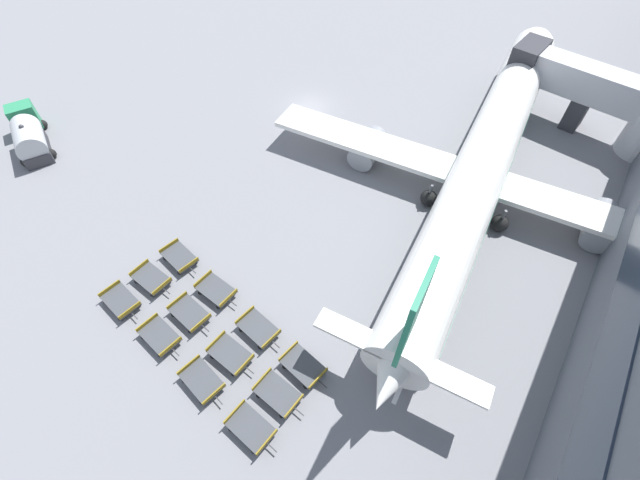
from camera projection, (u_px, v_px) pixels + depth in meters
name	position (u px, v px, depth m)	size (l,w,h in m)	color
ground_plane	(309.00, 107.00, 45.43)	(500.00, 500.00, 0.00)	gray
jet_bridge	(606.00, 98.00, 39.77)	(16.03, 5.38, 6.45)	silver
airplane	(483.00, 163.00, 35.45)	(37.41, 45.59, 11.37)	white
fuel_tanker_primary	(30.00, 137.00, 40.18)	(7.56, 5.27, 3.27)	#2D8C5B
baggage_dolly_row_near_col_a	(121.00, 301.00, 30.27)	(3.52, 2.08, 0.92)	#424449
baggage_dolly_row_near_col_b	(160.00, 336.00, 28.61)	(3.52, 2.05, 0.92)	#424449
baggage_dolly_row_near_col_c	(202.00, 381.00, 26.74)	(3.54, 2.17, 0.92)	#424449
baggage_dolly_row_near_col_d	(251.00, 428.00, 25.02)	(3.50, 1.98, 0.92)	#424449
baggage_dolly_row_mid_a_col_a	(151.00, 279.00, 31.44)	(3.48, 1.94, 0.92)	#424449
baggage_dolly_row_mid_a_col_b	(190.00, 313.00, 29.67)	(3.52, 2.05, 0.92)	#424449
baggage_dolly_row_mid_a_col_c	(231.00, 354.00, 27.81)	(3.48, 1.94, 0.92)	#424449
baggage_dolly_row_mid_a_col_d	(278.00, 394.00, 26.24)	(3.49, 1.96, 0.92)	#424449
baggage_dolly_row_mid_b_col_a	(180.00, 257.00, 32.65)	(3.54, 2.17, 0.92)	#424449
baggage_dolly_row_mid_b_col_b	(216.00, 290.00, 30.83)	(3.48, 1.94, 0.92)	#424449
baggage_dolly_row_mid_b_col_c	(258.00, 328.00, 28.96)	(3.52, 2.08, 0.92)	#424449
baggage_dolly_row_mid_b_col_d	(303.00, 366.00, 27.33)	(3.53, 2.11, 0.92)	#424449
stand_guidance_stripe	(447.00, 275.00, 32.24)	(2.72, 21.49, 0.01)	white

